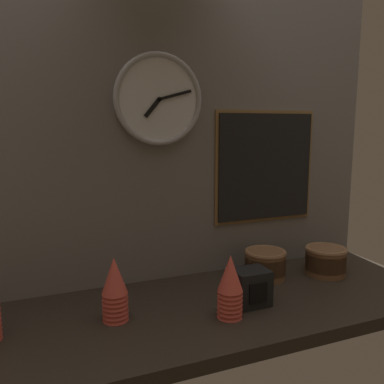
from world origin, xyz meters
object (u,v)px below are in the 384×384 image
Objects in this scene: cup_stack_center_left at (115,289)px; bowl_stack_far_right at (325,260)px; cup_stack_center_right at (230,286)px; napkin_dispenser at (251,287)px; wall_clock at (159,99)px; menu_board at (265,167)px; bowl_stack_right at (265,263)px.

bowl_stack_far_right is at bearing 4.79° from cup_stack_center_left.
cup_stack_center_right is 0.12m from napkin_dispenser.
wall_clock reaches higher than menu_board.
cup_stack_center_left is 1.24× the size of bowl_stack_right.
menu_board reaches higher than bowl_stack_far_right.
bowl_stack_right is 1.00× the size of bowl_stack_far_right.
cup_stack_center_right reaches higher than bowl_stack_far_right.
cup_stack_center_right is 1.24× the size of bowl_stack_far_right.
wall_clock is (0.21, 0.24, 0.54)m from cup_stack_center_left.
bowl_stack_right is at bearing -118.97° from menu_board.
bowl_stack_far_right is 0.41m from menu_board.
napkin_dispenser is at bearing -132.94° from bowl_stack_right.
cup_stack_center_right reaches higher than napkin_dispenser.
cup_stack_center_left is 0.44× the size of menu_board.
wall_clock is at bearing 163.68° from bowl_stack_far_right.
menu_board is (0.33, 0.35, 0.30)m from cup_stack_center_right.
napkin_dispenser is (-0.23, -0.30, -0.33)m from menu_board.
bowl_stack_right is 0.35× the size of menu_board.
cup_stack_center_right is 0.35m from bowl_stack_right.
napkin_dispenser is at bearing -162.80° from bowl_stack_far_right.
bowl_stack_far_right is (0.23, -0.05, 0.00)m from bowl_stack_right.
napkin_dispenser is (-0.16, -0.18, 0.00)m from bowl_stack_right.
cup_stack_center_right is at bearing -74.00° from wall_clock.
napkin_dispenser is at bearing -127.71° from menu_board.
cup_stack_center_left reaches higher than bowl_stack_right.
cup_stack_center_left is at bearing -175.21° from bowl_stack_far_right.
bowl_stack_far_right is at bearing -16.32° from wall_clock.
menu_board is (0.43, 0.01, -0.24)m from wall_clock.
wall_clock is (-0.59, 0.17, 0.58)m from bowl_stack_far_right.
bowl_stack_right is (0.57, 0.12, -0.04)m from cup_stack_center_left.
cup_stack_center_right is 0.52m from bowl_stack_far_right.
cup_stack_center_right is 1.24× the size of bowl_stack_right.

